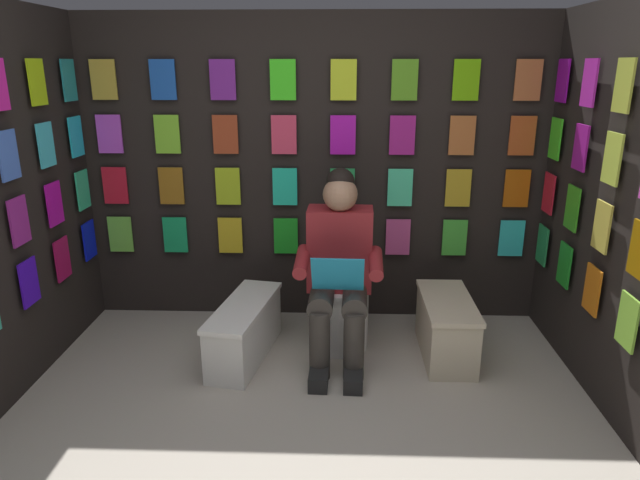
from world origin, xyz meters
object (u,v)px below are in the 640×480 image
(person_reading, at_px, (339,268))
(comic_longbox_near, at_px, (245,330))
(toilet, at_px, (340,295))
(comic_longbox_far, at_px, (446,327))

(person_reading, distance_m, comic_longbox_near, 0.72)
(toilet, bearing_deg, comic_longbox_near, 24.16)
(toilet, xyz_separation_m, person_reading, (0.01, 0.23, 0.27))
(comic_longbox_far, bearing_deg, toilet, -14.90)
(toilet, xyz_separation_m, comic_longbox_near, (0.60, 0.24, -0.15))
(person_reading, bearing_deg, comic_longbox_near, 3.68)
(toilet, bearing_deg, comic_longbox_far, 166.89)
(person_reading, relative_size, comic_longbox_near, 1.42)
(comic_longbox_near, bearing_deg, comic_longbox_far, -167.12)
(toilet, relative_size, person_reading, 0.65)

